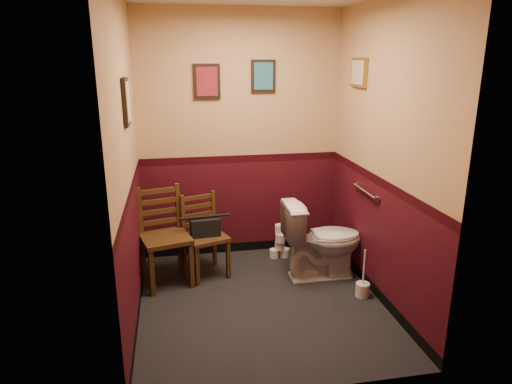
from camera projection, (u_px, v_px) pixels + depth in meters
floor at (261, 302)px, 4.24m from camera, size 2.20×2.40×0.00m
wall_back at (240, 137)px, 4.99m from camera, size 2.20×0.00×2.70m
wall_front at (300, 203)px, 2.73m from camera, size 2.20×0.00×2.70m
wall_left at (127, 166)px, 3.67m from camera, size 0.00×2.40×2.70m
wall_right at (383, 156)px, 4.05m from camera, size 0.00×2.40×2.70m
grab_bar at (365, 191)px, 4.40m from camera, size 0.05×0.56×0.06m
framed_print_back_a at (207, 81)px, 4.74m from camera, size 0.28×0.04×0.36m
framed_print_back_b at (263, 76)px, 4.83m from camera, size 0.26×0.04×0.34m
framed_print_left at (126, 102)px, 3.63m from camera, size 0.04×0.30×0.38m
framed_print_right at (359, 72)px, 4.42m from camera, size 0.04×0.34×0.28m
toilet at (322, 240)px, 4.65m from camera, size 0.81×0.46×0.80m
toilet_brush at (363, 289)px, 4.34m from camera, size 0.13×0.13×0.48m
chair_left at (164, 237)px, 4.51m from camera, size 0.55×0.55×0.97m
chair_right at (204, 236)px, 4.69m from camera, size 0.50×0.50×0.85m
handbag at (205, 227)px, 4.63m from camera, size 0.31×0.18×0.22m
tp_stack at (280, 244)px, 5.16m from camera, size 0.23×0.14×0.39m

